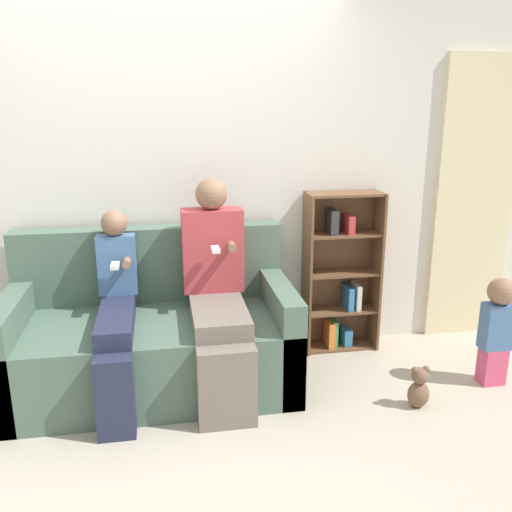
{
  "coord_description": "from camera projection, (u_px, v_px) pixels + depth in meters",
  "views": [
    {
      "loc": [
        -0.01,
        -2.71,
        1.78
      ],
      "look_at": [
        0.58,
        0.61,
        0.82
      ],
      "focal_mm": 38.0,
      "sensor_mm": 36.0,
      "label": 1
    }
  ],
  "objects": [
    {
      "name": "child_seated",
      "position": [
        116.0,
        314.0,
        3.22
      ],
      "size": [
        0.24,
        0.87,
        1.13
      ],
      "color": "#232842",
      "rests_on": "ground_plane"
    },
    {
      "name": "teddy_bear",
      "position": [
        419.0,
        388.0,
        3.25
      ],
      "size": [
        0.13,
        0.11,
        0.27
      ],
      "color": "brown",
      "rests_on": "ground_plane"
    },
    {
      "name": "curtain_panel",
      "position": [
        474.0,
        201.0,
        4.09
      ],
      "size": [
        0.62,
        0.04,
        2.13
      ],
      "color": "beige",
      "rests_on": "ground_plane"
    },
    {
      "name": "back_wall",
      "position": [
        161.0,
        179.0,
        3.69
      ],
      "size": [
        10.0,
        0.06,
        2.55
      ],
      "color": "silver",
      "rests_on": "ground_plane"
    },
    {
      "name": "toddler_standing",
      "position": [
        497.0,
        326.0,
        3.46
      ],
      "size": [
        0.19,
        0.17,
        0.72
      ],
      "color": "#DB4C75",
      "rests_on": "ground_plane"
    },
    {
      "name": "ground_plane",
      "position": [
        174.0,
        430.0,
        3.05
      ],
      "size": [
        14.0,
        14.0,
        0.0
      ],
      "primitive_type": "plane",
      "color": "#B2A893"
    },
    {
      "name": "couch",
      "position": [
        153.0,
        338.0,
        3.47
      ],
      "size": [
        1.77,
        0.91,
        0.98
      ],
      "color": "#4C6656",
      "rests_on": "ground_plane"
    },
    {
      "name": "bookshelf",
      "position": [
        340.0,
        276.0,
        3.98
      ],
      "size": [
        0.54,
        0.24,
        1.17
      ],
      "color": "brown",
      "rests_on": "ground_plane"
    },
    {
      "name": "adult_seated",
      "position": [
        217.0,
        287.0,
        3.35
      ],
      "size": [
        0.39,
        0.85,
        1.32
      ],
      "color": "#70665B",
      "rests_on": "ground_plane"
    }
  ]
}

